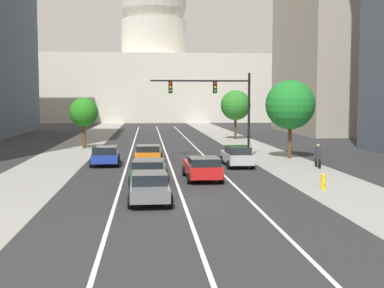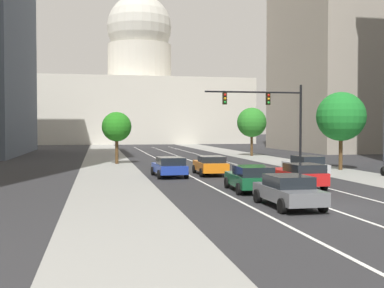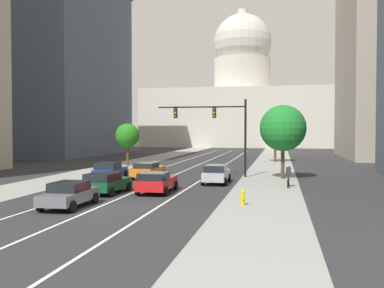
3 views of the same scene
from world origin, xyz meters
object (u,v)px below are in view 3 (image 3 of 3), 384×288
fire_hydrant (243,197)px  cyclist (288,176)px  capitol_building (242,103)px  traffic_signal_mast (218,122)px  street_tree_mid_right (283,128)px  car_gray (69,194)px  street_tree_near_left (127,136)px  car_orange (148,170)px  car_silver (216,174)px  street_tree_far_right (275,131)px  car_green (106,182)px  car_blue (110,170)px  car_red (157,182)px

fire_hydrant → cyclist: size_ratio=0.53×
capitol_building → cyclist: (10.52, -83.76, -10.57)m
traffic_signal_mast → street_tree_mid_right: bearing=-5.5°
car_gray → street_tree_near_left: bearing=12.1°
capitol_building → car_orange: (-1.62, -80.05, -10.67)m
car_silver → fire_hydrant: size_ratio=5.08×
car_gray → cyclist: (12.14, 11.35, 0.11)m
street_tree_far_right → car_orange: bearing=-114.8°
car_green → fire_hydrant: 9.89m
traffic_signal_mast → street_tree_far_right: traffic_signal_mast is taller
car_green → street_tree_near_left: size_ratio=0.87×
car_gray → street_tree_far_right: 40.17m
car_blue → car_gray: 14.51m
street_tree_near_left → car_red: bearing=-65.7°
fire_hydrant → street_tree_near_left: (-15.85, 25.34, 3.16)m
street_tree_far_right → street_tree_mid_right: bearing=-87.6°
street_tree_far_right → fire_hydrant: bearing=-92.2°
capitol_building → car_green: bearing=-91.0°
car_blue → traffic_signal_mast: size_ratio=0.53×
capitol_building → street_tree_near_left: 68.18m
car_orange → street_tree_far_right: size_ratio=0.76×
car_gray → fire_hydrant: car_gray is taller
car_orange → capitol_building: bearing=0.5°
traffic_signal_mast → street_tree_near_left: traffic_signal_mast is taller
car_orange → street_tree_mid_right: (11.75, 2.30, 3.71)m
car_blue → car_red: 10.06m
car_green → fire_hydrant: size_ratio=4.85×
street_tree_far_right → street_tree_mid_right: street_tree_mid_right is taller
car_orange → street_tree_near_left: (-6.41, 12.79, 2.87)m
capitol_building → car_orange: size_ratio=10.79×
car_orange → fire_hydrant: (9.44, -12.55, -0.29)m
car_gray → traffic_signal_mast: 19.33m
street_tree_far_right → street_tree_near_left: bearing=-148.3°
car_blue → street_tree_near_left: 14.36m
car_green → street_tree_far_right: bearing=-15.3°
car_blue → cyclist: cyclist is taller
car_silver → car_red: car_silver is taller
car_blue → cyclist: size_ratio=2.54×
car_orange → street_tree_near_left: street_tree_near_left is taller
car_gray → traffic_signal_mast: (5.85, 17.92, 4.28)m
street_tree_near_left → car_orange: bearing=-63.4°
street_tree_far_right → street_tree_near_left: street_tree_far_right is taller
car_orange → cyclist: size_ratio=2.70×
street_tree_near_left → street_tree_mid_right: (18.16, -10.49, 0.84)m
cyclist → street_tree_near_left: bearing=53.4°
car_red → traffic_signal_mast: traffic_signal_mast is taller
car_green → fire_hydrant: (9.45, -2.90, -0.31)m
street_tree_near_left → fire_hydrant: bearing=-58.0°
car_orange → fire_hydrant: car_orange is taller
cyclist → car_silver: bearing=82.4°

